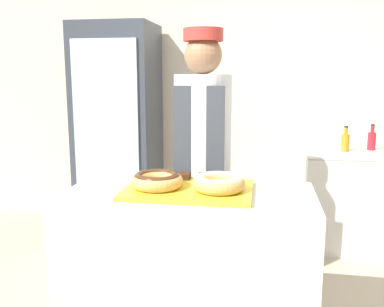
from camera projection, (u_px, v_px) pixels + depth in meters
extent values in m
cube|color=beige|center=(227.00, 89.00, 4.14)|extent=(8.00, 0.06, 2.70)
cube|color=beige|center=(189.00, 275.00, 2.24)|extent=(1.26, 0.60, 0.90)
cube|color=yellow|center=(189.00, 190.00, 2.16)|extent=(0.64, 0.45, 0.02)
torus|color=tan|center=(157.00, 181.00, 2.14)|extent=(0.26, 0.26, 0.07)
torus|color=#472814|center=(157.00, 177.00, 2.14)|extent=(0.23, 0.23, 0.04)
torus|color=tan|center=(219.00, 183.00, 2.09)|extent=(0.26, 0.26, 0.07)
torus|color=beige|center=(219.00, 180.00, 2.09)|extent=(0.23, 0.23, 0.04)
cube|color=#382111|center=(183.00, 176.00, 2.33)|extent=(0.08, 0.08, 0.03)
cube|color=#382111|center=(206.00, 177.00, 2.31)|extent=(0.08, 0.08, 0.03)
cylinder|color=#4C4C51|center=(202.00, 239.00, 2.79)|extent=(0.26, 0.26, 0.85)
cylinder|color=silver|center=(203.00, 126.00, 2.66)|extent=(0.35, 0.35, 0.64)
cube|color=#383D47|center=(199.00, 198.00, 2.58)|extent=(0.30, 0.02, 1.34)
sphere|color=#936B4C|center=(203.00, 55.00, 2.58)|extent=(0.23, 0.23, 0.23)
cylinder|color=#B2332D|center=(203.00, 35.00, 2.56)|extent=(0.24, 0.24, 0.07)
cube|color=#333842|center=(119.00, 131.00, 3.98)|extent=(0.70, 0.62, 1.94)
cube|color=silver|center=(106.00, 131.00, 3.66)|extent=(0.57, 0.02, 1.55)
cube|color=silver|center=(354.00, 199.00, 3.74)|extent=(0.89, 0.68, 0.84)
cube|color=gray|center=(357.00, 154.00, 3.66)|extent=(0.89, 0.68, 0.01)
cylinder|color=orange|center=(345.00, 143.00, 3.65)|extent=(0.07, 0.07, 0.15)
cylinder|color=orange|center=(346.00, 131.00, 3.63)|extent=(0.03, 0.03, 0.06)
cylinder|color=black|center=(346.00, 127.00, 3.63)|extent=(0.03, 0.03, 0.01)
cylinder|color=red|center=(372.00, 141.00, 3.72)|extent=(0.07, 0.07, 0.15)
cylinder|color=red|center=(373.00, 129.00, 3.70)|extent=(0.03, 0.03, 0.06)
cylinder|color=black|center=(373.00, 125.00, 3.69)|extent=(0.03, 0.03, 0.01)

